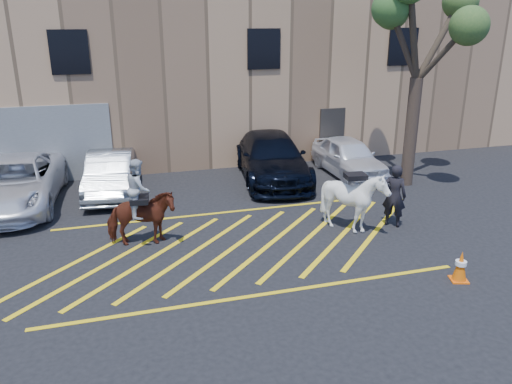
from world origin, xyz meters
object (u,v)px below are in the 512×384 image
object	(u,v)px
mounted_bay	(140,211)
traffic_cone	(461,266)
handler	(394,196)
tree	(423,19)
car_white_pickup	(15,183)
car_silver_sedan	(110,174)
car_white_suv	(348,157)
saddled_white	(354,200)
car_blue_suv	(272,157)

from	to	relation	value
mounted_bay	traffic_cone	world-z (taller)	mounted_bay
handler	tree	size ratio (longest dim) A/B	0.25
car_white_pickup	car_silver_sedan	xyz separation A→B (m)	(2.91, 0.47, -0.07)
car_white_suv	handler	world-z (taller)	handler
car_white_suv	handler	bearing A→B (deg)	-101.39
saddled_white	tree	world-z (taller)	tree
car_white_suv	saddled_white	xyz separation A→B (m)	(-2.28, -5.00, 0.20)
saddled_white	car_white_suv	bearing A→B (deg)	65.45
car_blue_suv	tree	size ratio (longest dim) A/B	0.77
car_white_pickup	handler	world-z (taller)	handler
car_white_suv	car_blue_suv	bearing A→B (deg)	174.26
mounted_bay	car_silver_sedan	bearing A→B (deg)	99.05
car_white_suv	saddled_white	bearing A→B (deg)	-114.55
car_white_pickup	saddled_white	bearing A→B (deg)	-23.56
handler	mounted_bay	world-z (taller)	mounted_bay
car_white_pickup	car_white_suv	bearing A→B (deg)	4.46
car_silver_sedan	tree	xyz separation A→B (m)	(10.28, -1.92, 4.99)
car_white_pickup	car_white_suv	world-z (taller)	car_white_pickup
tree	traffic_cone	bearing A→B (deg)	-112.42
car_blue_suv	tree	distance (m)	6.92
saddled_white	mounted_bay	bearing A→B (deg)	173.22
traffic_cone	saddled_white	bearing A→B (deg)	108.06
car_blue_suv	handler	xyz separation A→B (m)	(1.99, -5.27, 0.09)
car_silver_sedan	handler	world-z (taller)	handler
car_blue_suv	car_white_suv	bearing A→B (deg)	1.89
car_white_suv	handler	size ratio (longest dim) A/B	2.27
car_silver_sedan	car_blue_suv	bearing A→B (deg)	6.37
car_white_pickup	car_silver_sedan	bearing A→B (deg)	12.46
handler	mounted_bay	xyz separation A→B (m)	(-7.05, 0.66, 0.04)
car_white_pickup	mounted_bay	bearing A→B (deg)	-44.96
traffic_cone	tree	xyz separation A→B (m)	(2.72, 6.60, 5.33)
car_silver_sedan	mounted_bay	distance (m)	4.61
saddled_white	handler	bearing A→B (deg)	1.24
tree	car_blue_suv	bearing A→B (deg)	156.20
traffic_cone	car_white_pickup	bearing A→B (deg)	142.48
car_white_pickup	handler	distance (m)	11.69
traffic_cone	tree	bearing A→B (deg)	67.58
car_blue_suv	mounted_bay	world-z (taller)	mounted_bay
car_white_pickup	car_silver_sedan	world-z (taller)	car_white_pickup
car_silver_sedan	saddled_white	bearing A→B (deg)	-33.17
car_white_suv	traffic_cone	distance (m)	8.37
car_silver_sedan	mounted_bay	xyz separation A→B (m)	(0.72, -4.55, 0.25)
car_white_suv	tree	xyz separation A→B (m)	(1.51, -1.68, 4.98)
car_white_pickup	mounted_bay	world-z (taller)	mounted_bay
mounted_bay	saddled_white	distance (m)	5.81
mounted_bay	tree	bearing A→B (deg)	15.40
car_blue_suv	car_white_suv	world-z (taller)	car_blue_suv
handler	traffic_cone	size ratio (longest dim) A/B	2.51
saddled_white	traffic_cone	distance (m)	3.49
traffic_cone	car_white_suv	bearing A→B (deg)	81.65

